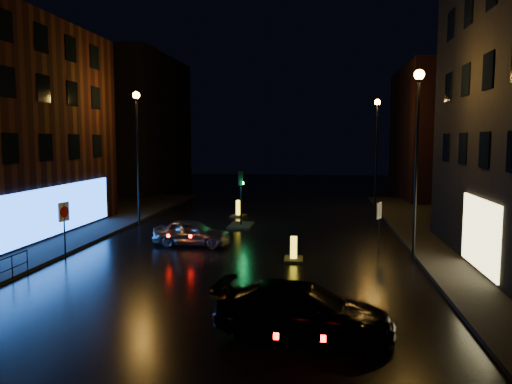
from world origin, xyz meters
TOP-DOWN VIEW (x-y plane):
  - ground at (0.00, 0.00)m, footprint 120.00×120.00m
  - building_far_left at (-16.00, 35.00)m, footprint 8.00×16.00m
  - building_far_right at (15.00, 32.00)m, footprint 8.00×14.00m
  - street_lamp_lfar at (-7.80, 14.00)m, footprint 0.44×0.44m
  - street_lamp_rnear at (7.80, 6.00)m, footprint 0.44×0.44m
  - street_lamp_rfar at (7.80, 22.00)m, footprint 0.44×0.44m
  - traffic_signal at (-1.20, 14.00)m, footprint 1.40×2.40m
  - silver_hatchback at (-2.78, 8.12)m, footprint 3.98×1.78m
  - dark_sedan at (3.27, -2.95)m, footprint 5.18×2.64m
  - bollard_near at (2.54, 5.61)m, footprint 0.87×1.28m
  - bollard_far at (-2.01, 17.96)m, footprint 1.08×1.44m
  - road_sign_left at (-7.73, 4.52)m, footprint 0.21×0.62m
  - road_sign_right at (6.51, 7.98)m, footprint 0.29×0.55m

SIDE VIEW (x-z plane):
  - ground at x=0.00m, z-range 0.00..0.00m
  - bollard_near at x=2.54m, z-range -0.31..0.79m
  - bollard_far at x=-2.01m, z-range -0.32..0.82m
  - traffic_signal at x=-1.20m, z-range -1.22..2.23m
  - silver_hatchback at x=-2.78m, z-range 0.00..1.33m
  - dark_sedan at x=3.27m, z-range 0.00..1.44m
  - road_sign_right at x=6.51m, z-range 0.60..2.99m
  - road_sign_left at x=-7.73m, z-range 0.65..3.25m
  - street_lamp_lfar at x=-7.80m, z-range 1.38..9.75m
  - street_lamp_rnear at x=7.80m, z-range 1.38..9.75m
  - street_lamp_rfar at x=7.80m, z-range 1.38..9.75m
  - building_far_right at x=15.00m, z-range 0.00..12.00m
  - building_far_left at x=-16.00m, z-range 0.00..14.00m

